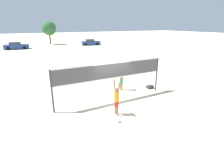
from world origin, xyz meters
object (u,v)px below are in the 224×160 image
player_blocker (122,75)px  gear_bag (150,87)px  tree_left_cluster (49,28)px  player_spiker (116,97)px  parked_car_near (91,42)px  parked_car_mid (16,46)px  volleyball_net (112,73)px  volleyball (118,120)px

player_blocker → gear_bag: (2.16, -0.72, -1.03)m
gear_bag → tree_left_cluster: size_ratio=0.09×
player_spiker → parked_car_near: bearing=-18.8°
gear_bag → parked_car_near: parked_car_near is taller
parked_car_mid → gear_bag: bearing=-68.6°
parked_car_near → gear_bag: bearing=-90.8°
player_blocker → player_spiker: bearing=-34.8°
volleyball_net → gear_bag: bearing=8.5°
parked_car_near → tree_left_cluster: 10.72m
gear_bag → parked_car_near: 30.39m
volleyball_net → player_blocker: volleyball_net is taller
player_blocker → gear_bag: bearing=71.5°
volleyball_net → gear_bag: size_ratio=15.24×
player_blocker → parked_car_near: player_blocker is taller
player_spiker → parked_car_mid: bearing=8.3°
volleyball_net → tree_left_cluster: 36.48m
tree_left_cluster → volleyball_net: bearing=-93.2°
gear_bag → parked_car_mid: (-9.00, 29.84, 0.52)m
player_blocker → gear_bag: player_blocker is taller
parked_car_near → tree_left_cluster: bearing=154.7°
player_spiker → player_blocker: player_blocker is taller
tree_left_cluster → player_blocker: bearing=-90.9°
player_blocker → volleyball: bearing=-32.6°
volleyball → gear_bag: (4.62, 3.12, 0.01)m
player_spiker → volleyball: size_ratio=9.06×
parked_car_near → parked_car_mid: 15.59m
player_spiker → parked_car_near: 33.86m
volleyball → parked_car_near: parked_car_near is taller
player_blocker → parked_car_near: bearing=163.2°
volleyball_net → volleyball: volleyball_net is taller
player_blocker → gear_bag: 2.50m
player_spiker → gear_bag: bearing=-61.1°
volleyball → parked_car_near: bearing=71.1°
tree_left_cluster → parked_car_near: bearing=-37.0°
player_spiker → tree_left_cluster: bearing=-4.1°
player_blocker → parked_car_mid: 29.92m
volleyball_net → tree_left_cluster: bearing=86.8°
player_spiker → tree_left_cluster: tree_left_cluster is taller
player_spiker → parked_car_near: player_spiker is taller
player_blocker → tree_left_cluster: (0.57, 35.10, 2.65)m
volleyball_net → parked_car_near: (10.20, 30.21, -1.18)m
volleyball → gear_bag: size_ratio=0.44×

